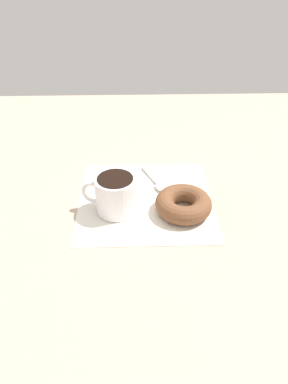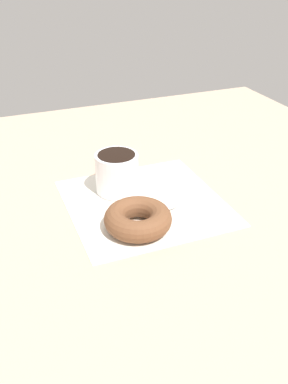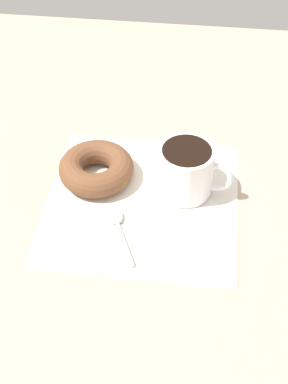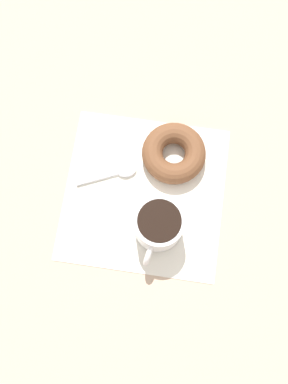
# 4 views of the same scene
# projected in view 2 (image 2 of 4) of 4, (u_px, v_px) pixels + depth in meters

# --- Properties ---
(ground_plane) EXTENTS (1.20, 1.20, 0.02)m
(ground_plane) POSITION_uv_depth(u_px,v_px,m) (157.00, 205.00, 0.85)
(ground_plane) COLOR tan
(napkin) EXTENTS (0.29, 0.29, 0.00)m
(napkin) POSITION_uv_depth(u_px,v_px,m) (144.00, 201.00, 0.84)
(napkin) COLOR white
(napkin) RESTS_ON ground_plane
(coffee_cup) EXTENTS (0.09, 0.12, 0.08)m
(coffee_cup) POSITION_uv_depth(u_px,v_px,m) (117.00, 172.00, 0.86)
(coffee_cup) COLOR white
(coffee_cup) RESTS_ON napkin
(donut) EXTENTS (0.12, 0.12, 0.04)m
(donut) POSITION_uv_depth(u_px,v_px,m) (138.00, 219.00, 0.75)
(donut) COLOR brown
(donut) RESTS_ON napkin
(spoon) EXTENTS (0.11, 0.06, 0.01)m
(spoon) POSITION_uv_depth(u_px,v_px,m) (175.00, 202.00, 0.82)
(spoon) COLOR silver
(spoon) RESTS_ON napkin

